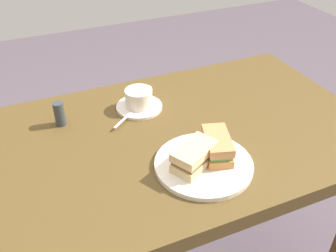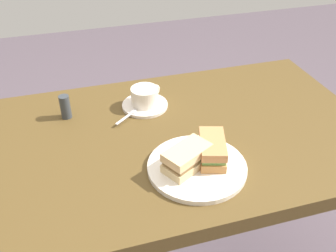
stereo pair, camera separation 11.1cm
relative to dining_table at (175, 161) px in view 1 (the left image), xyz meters
name	(u,v)px [view 1 (the left image)]	position (x,y,z in m)	size (l,w,h in m)	color
dining_table	(175,161)	(0.00, 0.00, 0.00)	(1.20, 0.72, 0.78)	#4F3B1B
sandwich_plate	(204,164)	(0.01, -0.17, 0.12)	(0.26, 0.26, 0.01)	silver
sandwich_front	(194,156)	(-0.02, -0.17, 0.15)	(0.14, 0.12, 0.06)	#D2B57F
sandwich_back	(217,146)	(0.05, -0.15, 0.15)	(0.10, 0.14, 0.06)	#C08247
coffee_saucer	(139,107)	(-0.05, 0.17, 0.11)	(0.15, 0.15, 0.01)	silver
coffee_cup	(139,97)	(-0.05, 0.17, 0.15)	(0.11, 0.09, 0.06)	silver
spoon	(126,117)	(-0.11, 0.12, 0.12)	(0.08, 0.07, 0.01)	silver
salt_shaker	(59,114)	(-0.30, 0.18, 0.15)	(0.03, 0.03, 0.08)	#33383D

